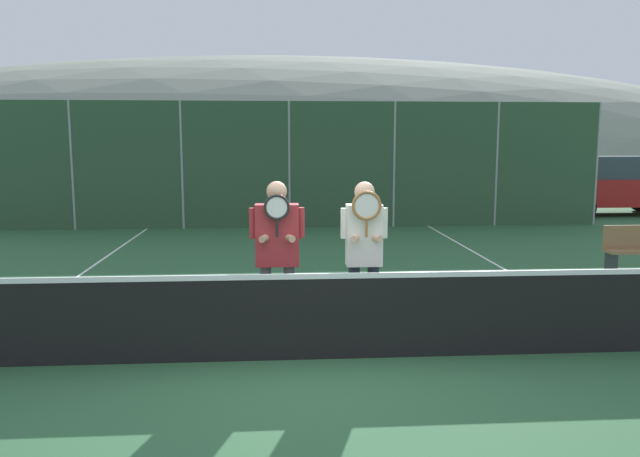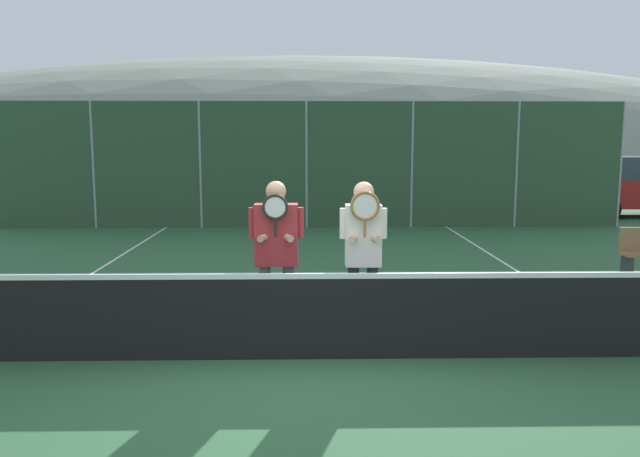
% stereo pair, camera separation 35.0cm
% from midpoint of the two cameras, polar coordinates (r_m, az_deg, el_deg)
% --- Properties ---
extents(ground_plane, '(120.00, 120.00, 0.00)m').
position_cam_midpoint_polar(ground_plane, '(6.70, -2.40, -11.87)').
color(ground_plane, '#2D5B38').
extents(hill_distant, '(99.35, 55.20, 19.32)m').
position_cam_midpoint_polar(hill_distant, '(61.37, -3.87, 5.95)').
color(hill_distant, gray).
rests_on(hill_distant, ground_plane).
extents(clubhouse_building, '(15.71, 5.50, 3.57)m').
position_cam_midpoint_polar(clubhouse_building, '(24.94, 0.65, 7.00)').
color(clubhouse_building, beige).
rests_on(clubhouse_building, ground_plane).
extents(fence_back, '(16.63, 0.06, 3.28)m').
position_cam_midpoint_polar(fence_back, '(16.31, -3.44, 5.81)').
color(fence_back, gray).
rests_on(fence_back, ground_plane).
extents(tennis_net, '(9.97, 0.09, 1.02)m').
position_cam_midpoint_polar(tennis_net, '(6.55, -2.43, -7.95)').
color(tennis_net, gray).
rests_on(tennis_net, ground_plane).
extents(court_line_left_sideline, '(0.05, 16.00, 0.01)m').
position_cam_midpoint_polar(court_line_left_sideline, '(10.21, -24.30, -5.56)').
color(court_line_left_sideline, white).
rests_on(court_line_left_sideline, ground_plane).
extents(court_line_right_sideline, '(0.05, 16.00, 0.01)m').
position_cam_midpoint_polar(court_line_right_sideline, '(10.33, 18.19, -5.09)').
color(court_line_right_sideline, white).
rests_on(court_line_right_sideline, ground_plane).
extents(player_leftmost, '(0.62, 0.34, 1.83)m').
position_cam_midpoint_polar(player_leftmost, '(7.04, -5.36, -1.63)').
color(player_leftmost, '#56565B').
rests_on(player_leftmost, ground_plane).
extents(player_center_left, '(0.53, 0.34, 1.83)m').
position_cam_midpoint_polar(player_center_left, '(7.04, 2.63, -1.69)').
color(player_center_left, '#232838').
rests_on(player_center_left, ground_plane).
extents(car_far_left, '(4.52, 2.07, 1.68)m').
position_cam_midpoint_polar(car_far_left, '(19.50, -19.39, 3.47)').
color(car_far_left, navy).
rests_on(car_far_left, ground_plane).
extents(car_left_of_center, '(4.54, 2.10, 1.72)m').
position_cam_midpoint_polar(car_left_of_center, '(19.05, -3.87, 3.86)').
color(car_left_of_center, '#B2B7BC').
rests_on(car_left_of_center, ground_plane).
extents(car_center, '(4.50, 1.93, 1.89)m').
position_cam_midpoint_polar(car_center, '(19.36, 11.74, 3.98)').
color(car_center, '#B2B7BC').
rests_on(car_center, ground_plane).
extents(car_right_of_center, '(4.17, 1.95, 1.79)m').
position_cam_midpoint_polar(car_right_of_center, '(21.22, 24.96, 3.63)').
color(car_right_of_center, maroon).
rests_on(car_right_of_center, ground_plane).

